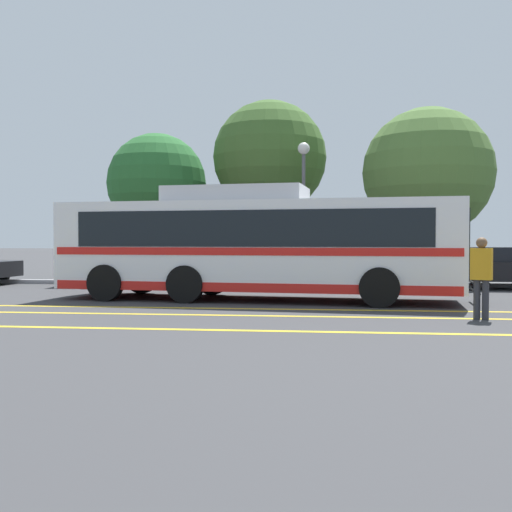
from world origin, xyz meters
The scene contains 14 objects.
ground_plane centered at (0.00, 0.00, 0.00)m, with size 220.00×220.00×0.00m, color #38383A.
lane_strip_0 centered at (-0.91, -2.21, 0.00)m, with size 0.20×30.95×0.01m, color gold.
lane_strip_1 centered at (-0.91, -3.53, 0.00)m, with size 0.20×30.95×0.01m, color gold.
lane_strip_2 centered at (-0.91, -5.71, 0.00)m, with size 0.20×30.95×0.01m, color gold.
curb_strip centered at (-0.91, 5.42, 0.07)m, with size 38.95×0.36×0.15m, color #99999E.
transit_bus centered at (-0.92, -0.01, 1.57)m, with size 11.45×3.78×3.14m.
parked_car_1 centered at (-6.22, 4.55, 0.77)m, with size 4.64×2.18×1.56m.
parked_car_2 centered at (-0.25, 4.51, 0.67)m, with size 4.77×2.16×1.27m.
parked_car_3 centered at (6.74, 4.62, 0.73)m, with size 4.74×1.90×1.43m.
pedestrian_0 centered at (4.23, -3.65, 0.98)m, with size 0.47×0.37×1.72m.
street_lamp centered at (0.19, 6.86, 3.89)m, with size 0.47×0.47×5.48m.
tree_0 centered at (-6.35, 9.26, 4.19)m, with size 4.35×4.35×6.37m.
tree_2 centered at (5.00, 7.40, 4.30)m, with size 5.03×5.03×6.83m.
tree_3 centered at (-1.38, 9.59, 5.28)m, with size 4.94×4.94×7.75m.
Camera 1 is at (0.94, -16.54, 1.65)m, focal length 42.00 mm.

